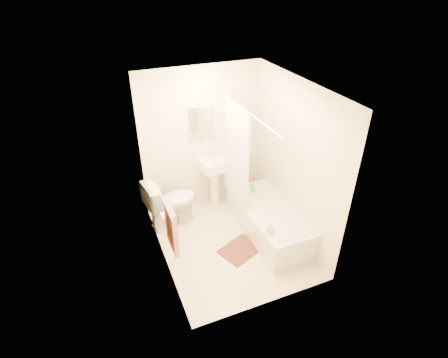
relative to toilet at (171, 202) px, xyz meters
name	(u,v)px	position (x,y,z in m)	size (l,w,h in m)	color
floor	(230,242)	(0.68, -0.80, -0.41)	(2.40, 2.40, 0.00)	beige
ceiling	(232,88)	(0.68, -0.80, 1.99)	(2.40, 2.40, 0.00)	white
wall_back	(202,140)	(0.68, 0.40, 0.79)	(2.00, 0.02, 2.40)	beige
wall_left	(158,191)	(-0.32, -0.80, 0.79)	(0.02, 2.40, 2.40)	beige
wall_right	(295,162)	(1.68, -0.80, 0.79)	(0.02, 2.40, 2.40)	beige
mirror	(202,123)	(0.68, 0.38, 1.09)	(0.40, 0.03, 0.55)	white
curtain_rod	(250,114)	(0.98, -0.70, 1.59)	(0.03, 0.03, 1.70)	silver
shower_curtain	(236,154)	(0.98, -0.30, 0.81)	(0.04, 0.80, 1.55)	silver
towel_bar	(167,208)	(-0.28, -1.05, 0.69)	(0.02, 0.02, 0.60)	silver
towel	(171,227)	(-0.25, -1.05, 0.37)	(0.06, 0.45, 0.66)	#CC7266
toilet_paper	(165,216)	(-0.25, -0.68, 0.29)	(0.12, 0.12, 0.11)	white
toilet	(171,202)	(0.00, 0.00, 0.00)	(0.47, 0.84, 0.82)	white
sink	(215,180)	(0.85, 0.26, 0.07)	(0.49, 0.40, 0.97)	white
bathtub	(269,221)	(1.32, -0.81, -0.18)	(0.71, 1.62, 0.45)	silver
bath_mat	(240,249)	(0.75, -1.01, -0.40)	(0.58, 0.44, 0.02)	#4A1E18
soap_bottle	(270,228)	(1.06, -1.29, 0.13)	(0.08, 0.08, 0.18)	white
scrub_brush	(253,189)	(1.32, -0.23, 0.06)	(0.06, 0.20, 0.04)	green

